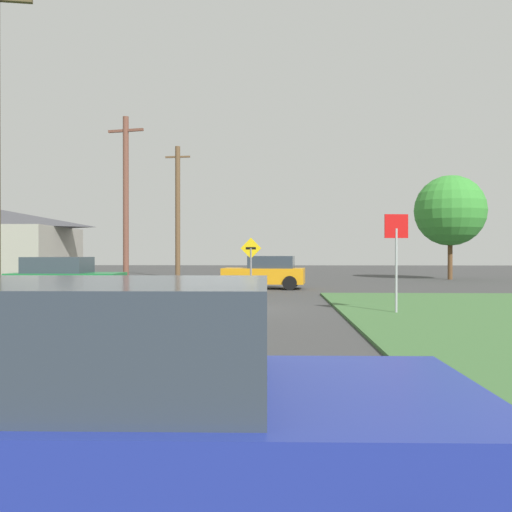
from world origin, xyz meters
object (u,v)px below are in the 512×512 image
at_px(direction_sign, 251,259).
at_px(oak_tree_left, 450,211).
at_px(utility_pole_mid, 126,201).
at_px(car_behind_on_main_road, 126,423).
at_px(utility_pole_far, 178,211).
at_px(car_approaching_junction, 266,273).
at_px(stop_sign, 396,245).
at_px(parked_car_near_building, 65,279).

height_order(direction_sign, oak_tree_left, oak_tree_left).
bearing_deg(utility_pole_mid, direction_sign, -20.05).
bearing_deg(car_behind_on_main_road, utility_pole_far, 98.79).
height_order(car_approaching_junction, utility_pole_far, utility_pole_far).
height_order(car_behind_on_main_road, utility_pole_far, utility_pole_far).
bearing_deg(direction_sign, utility_pole_mid, 159.95).
relative_size(stop_sign, parked_car_near_building, 0.71).
distance_m(stop_sign, direction_sign, 9.02).
bearing_deg(car_approaching_junction, direction_sign, 86.49).
xyz_separation_m(car_behind_on_main_road, oak_tree_left, (12.38, 33.81, 3.77)).
relative_size(stop_sign, oak_tree_left, 0.42).
xyz_separation_m(stop_sign, parked_car_near_building, (-11.41, 4.65, -1.19)).
relative_size(parked_car_near_building, utility_pole_far, 0.43).
bearing_deg(oak_tree_left, car_approaching_junction, -140.70).
bearing_deg(utility_pole_far, car_approaching_junction, -61.35).
height_order(utility_pole_mid, direction_sign, utility_pole_mid).
xyz_separation_m(direction_sign, oak_tree_left, (12.62, 13.32, 3.06)).
bearing_deg(utility_pole_mid, car_behind_on_main_road, -74.55).
height_order(car_behind_on_main_road, utility_pole_mid, utility_pole_mid).
distance_m(direction_sign, oak_tree_left, 18.60).
bearing_deg(direction_sign, parked_car_near_building, -155.46).
height_order(car_approaching_junction, car_behind_on_main_road, same).
xyz_separation_m(parked_car_near_building, direction_sign, (6.89, 3.15, 0.70)).
bearing_deg(stop_sign, utility_pole_far, -71.54).
bearing_deg(direction_sign, utility_pole_far, 111.13).
bearing_deg(utility_pole_far, parked_car_near_building, -92.89).
height_order(utility_pole_mid, oak_tree_left, utility_pole_mid).
xyz_separation_m(car_approaching_junction, car_behind_on_main_road, (-0.34, -23.95, 0.00)).
bearing_deg(car_approaching_junction, utility_pole_far, -55.51).
distance_m(parked_car_near_building, oak_tree_left, 25.80).
distance_m(parked_car_near_building, car_approaching_junction, 9.97).
bearing_deg(car_behind_on_main_road, direction_sign, 89.67).
relative_size(car_approaching_junction, utility_pole_mid, 0.50).
height_order(stop_sign, oak_tree_left, oak_tree_left).
height_order(parked_car_near_building, car_behind_on_main_road, same).
distance_m(utility_pole_far, direction_sign, 16.83).
bearing_deg(oak_tree_left, car_behind_on_main_road, -110.11).
xyz_separation_m(stop_sign, utility_pole_mid, (-10.56, 10.00, 2.26)).
relative_size(car_approaching_junction, oak_tree_left, 0.60).
height_order(stop_sign, parked_car_near_building, stop_sign).
bearing_deg(stop_sign, utility_pole_mid, -49.28).
distance_m(parked_car_near_building, utility_pole_mid, 6.42).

